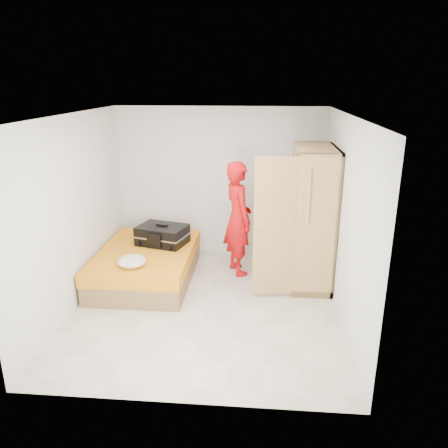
# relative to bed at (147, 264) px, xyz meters

# --- Properties ---
(room) EXTENTS (4.00, 4.02, 2.60)m
(room) POSITION_rel_bed_xyz_m (1.05, -0.74, 1.05)
(room) COLOR beige
(room) RESTS_ON ground
(bed) EXTENTS (1.42, 2.02, 0.50)m
(bed) POSITION_rel_bed_xyz_m (0.00, 0.00, 0.00)
(bed) COLOR brown
(bed) RESTS_ON ground
(wardrobe) EXTENTS (1.17, 1.26, 2.10)m
(wardrobe) POSITION_rel_bed_xyz_m (2.50, 0.12, 0.75)
(wardrobe) COLOR tan
(wardrobe) RESTS_ON ground
(person) EXTENTS (0.68, 0.79, 1.83)m
(person) POSITION_rel_bed_xyz_m (1.41, 0.41, 0.67)
(person) COLOR red
(person) RESTS_ON ground
(suitcase) EXTENTS (0.88, 0.74, 0.33)m
(suitcase) POSITION_rel_bed_xyz_m (0.21, 0.29, 0.40)
(suitcase) COLOR black
(suitcase) RESTS_ON bed
(round_cushion) EXTENTS (0.40, 0.40, 0.15)m
(round_cushion) POSITION_rel_bed_xyz_m (-0.03, -0.64, 0.32)
(round_cushion) COLOR white
(round_cushion) RESTS_ON bed
(pillow) EXTENTS (0.56, 0.35, 0.09)m
(pillow) POSITION_rel_bed_xyz_m (-0.08, 0.85, 0.30)
(pillow) COLOR white
(pillow) RESTS_ON bed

